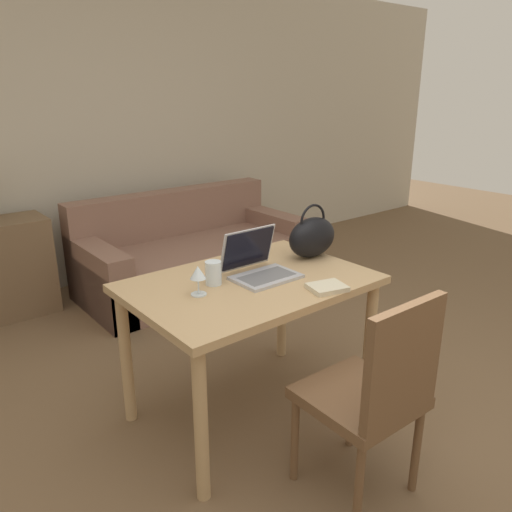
% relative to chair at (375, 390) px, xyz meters
% --- Properties ---
extents(ground_plane, '(14.00, 14.00, 0.00)m').
position_rel_chair_xyz_m(ground_plane, '(0.00, 0.24, -0.53)').
color(ground_plane, brown).
extents(wall_back, '(10.00, 0.06, 2.70)m').
position_rel_chair_xyz_m(wall_back, '(0.00, 3.28, 0.82)').
color(wall_back, '#BCB29E').
rests_on(wall_back, ground_plane).
extents(dining_table, '(1.20, 0.82, 0.77)m').
position_rel_chair_xyz_m(dining_table, '(-0.02, 0.79, 0.14)').
color(dining_table, tan).
rests_on(dining_table, ground_plane).
extents(chair, '(0.45, 0.45, 0.95)m').
position_rel_chair_xyz_m(chair, '(0.00, 0.00, 0.00)').
color(chair, brown).
rests_on(chair, ground_plane).
extents(couch, '(1.94, 0.91, 0.82)m').
position_rel_chair_xyz_m(couch, '(0.72, 2.56, -0.25)').
color(couch, '#7F5B4C').
rests_on(couch, ground_plane).
extents(laptop, '(0.33, 0.30, 0.23)m').
position_rel_chair_xyz_m(laptop, '(0.06, 0.82, 0.31)').
color(laptop, '#ADADB2').
rests_on(laptop, dining_table).
extents(drinking_glass, '(0.08, 0.08, 0.12)m').
position_rel_chair_xyz_m(drinking_glass, '(-0.19, 0.86, 0.30)').
color(drinking_glass, silver).
rests_on(drinking_glass, dining_table).
extents(wine_glass, '(0.07, 0.07, 0.14)m').
position_rel_chair_xyz_m(wine_glass, '(-0.32, 0.79, 0.35)').
color(wine_glass, silver).
rests_on(wine_glass, dining_table).
extents(handbag, '(0.32, 0.17, 0.31)m').
position_rel_chair_xyz_m(handbag, '(0.49, 0.86, 0.36)').
color(handbag, black).
rests_on(handbag, dining_table).
extents(book, '(0.20, 0.18, 0.02)m').
position_rel_chair_xyz_m(book, '(0.19, 0.46, 0.26)').
color(book, beige).
rests_on(book, dining_table).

